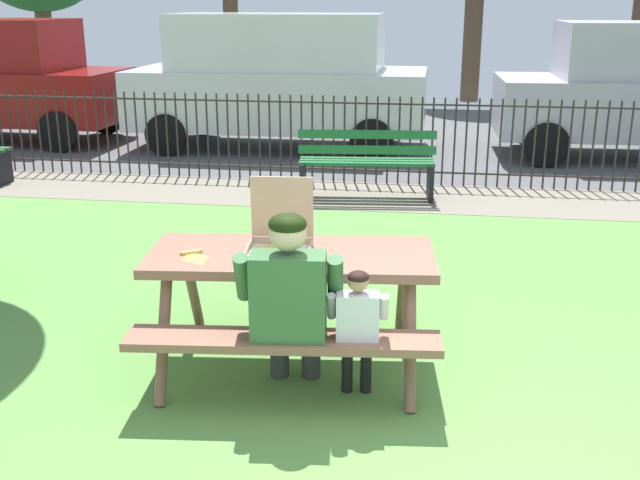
# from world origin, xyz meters

# --- Properties ---
(ground) EXTENTS (28.00, 10.66, 0.02)m
(ground) POSITION_xyz_m (0.00, 1.33, -0.01)
(ground) COLOR #5C9043
(cobblestone_walkway) EXTENTS (28.00, 1.40, 0.01)m
(cobblestone_walkway) POSITION_xyz_m (0.00, 5.96, -0.00)
(cobblestone_walkway) COLOR gray
(street_asphalt) EXTENTS (28.00, 7.17, 0.01)m
(street_asphalt) POSITION_xyz_m (0.00, 10.24, -0.01)
(street_asphalt) COLOR #515154
(picnic_table_foreground) EXTENTS (1.94, 1.66, 0.79)m
(picnic_table_foreground) POSITION_xyz_m (-1.11, 1.44, 0.60)
(picnic_table_foreground) COLOR #875B48
(picnic_table_foreground) RESTS_ON ground
(pizza_box_open) EXTENTS (0.43, 0.46, 0.46)m
(pizza_box_open) POSITION_xyz_m (-1.18, 1.43, 0.86)
(pizza_box_open) COLOR tan
(pizza_box_open) RESTS_ON picnic_table_foreground
(pizza_slice_on_table) EXTENTS (0.22, 0.25, 0.02)m
(pizza_slice_on_table) POSITION_xyz_m (-1.69, 1.26, 0.78)
(pizza_slice_on_table) COLOR yellow
(pizza_slice_on_table) RESTS_ON picnic_table_foreground
(adult_at_table) EXTENTS (0.63, 0.62, 1.19)m
(adult_at_table) POSITION_xyz_m (-1.03, 0.94, 0.66)
(adult_at_table) COLOR #383838
(adult_at_table) RESTS_ON ground
(child_at_table) EXTENTS (0.36, 0.35, 0.87)m
(child_at_table) POSITION_xyz_m (-0.64, 0.96, 0.52)
(child_at_table) COLOR black
(child_at_table) RESTS_ON ground
(iron_fence_streetside) EXTENTS (23.44, 0.03, 1.12)m
(iron_fence_streetside) POSITION_xyz_m (-0.00, 6.66, 0.57)
(iron_fence_streetside) COLOR #2D2823
(iron_fence_streetside) RESTS_ON ground
(park_bench_center) EXTENTS (1.63, 0.61, 0.85)m
(park_bench_center) POSITION_xyz_m (-1.04, 5.82, 0.42)
(park_bench_center) COLOR #206433
(park_bench_center) RESTS_ON ground
(parked_car_far_left) EXTENTS (3.94, 1.91, 1.98)m
(parked_car_far_left) POSITION_xyz_m (-7.35, 8.89, 1.01)
(parked_car_far_left) COLOR maroon
(parked_car_far_left) RESTS_ON ground
(parked_car_left) EXTENTS (4.60, 1.96, 2.08)m
(parked_car_left) POSITION_xyz_m (-2.72, 8.89, 1.10)
(parked_car_left) COLOR white
(parked_car_left) RESTS_ON ground
(parked_car_center) EXTENTS (3.96, 1.94, 1.98)m
(parked_car_center) POSITION_xyz_m (2.62, 8.89, 1.01)
(parked_car_center) COLOR #B9B5C2
(parked_car_center) RESTS_ON ground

